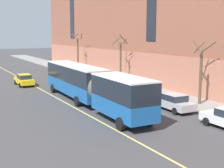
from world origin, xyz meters
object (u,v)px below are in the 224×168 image
Objects in this scene: parked_car_silver_3 at (173,102)px; street_tree_mid_block at (201,73)px; street_tree_far_downtown at (78,52)px; city_bus at (89,84)px; taxi_cab at (24,80)px; street_tree_far_uptown at (120,58)px; parked_car_champagne_1 at (120,87)px; parked_car_black_4 at (62,70)px; parked_car_navy_0 at (77,74)px.

parked_car_silver_3 is 4.45m from street_tree_mid_block.
street_tree_far_downtown reaches higher than street_tree_mid_block.
city_bus is 4.32× the size of taxi_cab.
street_tree_far_uptown reaches higher than street_tree_mid_block.
street_tree_far_uptown is at bearing 46.85° from city_bus.
street_tree_mid_block is 0.89× the size of street_tree_far_downtown.
parked_car_champagne_1 is 1.00× the size of parked_car_silver_3.
parked_car_silver_3 is (5.89, -5.65, -1.35)m from city_bus.
parked_car_black_4 is 12.55m from taxi_cab.
parked_car_navy_0 and parked_car_champagne_1 have the same top height.
parked_car_black_4 is (-0.01, 20.19, -0.00)m from parked_car_champagne_1.
parked_car_champagne_1 and parked_car_black_4 have the same top height.
parked_car_champagne_1 is (-0.11, -13.52, 0.00)m from parked_car_navy_0.
parked_car_navy_0 is 13.52m from parked_car_champagne_1.
parked_car_silver_3 is 0.68× the size of street_tree_far_downtown.
street_tree_mid_block is at bearing -28.79° from city_bus.
city_bus is 4.69× the size of parked_car_navy_0.
street_tree_far_uptown reaches higher than street_tree_far_downtown.
taxi_cab is 23.94m from street_tree_mid_block.
street_tree_mid_block reaches higher than city_bus.
parked_car_champagne_1 is at bearing -52.03° from taxi_cab.
parked_car_black_4 is 0.77× the size of street_tree_mid_block.
parked_car_silver_3 is 0.77× the size of street_tree_mid_block.
city_bus is 24.87m from parked_car_black_4.
parked_car_silver_3 is 0.68× the size of street_tree_far_uptown.
taxi_cab is at bearing -139.51° from street_tree_far_downtown.
street_tree_far_uptown is (3.57, -7.31, 2.85)m from parked_car_navy_0.
street_tree_far_uptown is (9.52, 10.15, 1.51)m from city_bus.
city_bus is 18.50m from parked_car_navy_0.
parked_car_champagne_1 is 10.24m from street_tree_mid_block.
street_tree_far_downtown reaches higher than taxi_cab.
city_bus is at bearing 136.20° from parked_car_silver_3.
street_tree_far_uptown is 1.00× the size of street_tree_far_downtown.
parked_car_silver_3 is at bearing -43.80° from city_bus.
parked_car_black_4 is 4.93m from street_tree_far_downtown.
street_tree_mid_block reaches higher than parked_car_champagne_1.
parked_car_navy_0 and parked_car_silver_3 have the same top height.
city_bus reaches higher than taxi_cab.
street_tree_far_downtown is at bearing 80.31° from parked_car_champagne_1.
street_tree_far_uptown reaches higher than city_bus.
taxi_cab is 0.75× the size of street_tree_mid_block.
parked_car_champagne_1 is at bearing -120.66° from street_tree_far_uptown.
taxi_cab is at bearing 121.42° from street_tree_mid_block.
parked_car_silver_3 is at bearing -102.92° from street_tree_far_uptown.
taxi_cab is at bearing 112.85° from parked_car_silver_3.
street_tree_mid_block is at bearing -80.93° from parked_car_navy_0.
city_bus is at bearing -110.42° from street_tree_far_downtown.
street_tree_far_downtown is at bearing 89.93° from street_tree_far_uptown.
parked_car_champagne_1 is 1.00× the size of parked_car_black_4.
parked_car_black_4 is at bearing 97.27° from street_tree_mid_block.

